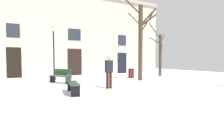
{
  "coord_description": "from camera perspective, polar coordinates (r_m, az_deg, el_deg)",
  "views": [
    {
      "loc": [
        -6.29,
        -9.09,
        1.55
      ],
      "look_at": [
        0.0,
        1.69,
        0.83
      ],
      "focal_mm": 30.82,
      "sensor_mm": 36.0,
      "label": 1
    }
  ],
  "objects": [
    {
      "name": "ground_plane",
      "position": [
        11.16,
        4.4,
        -4.7
      ],
      "size": [
        32.19,
        32.19,
        0.0
      ],
      "primitive_type": "plane",
      "color": "white"
    },
    {
      "name": "building_facade",
      "position": [
        19.0,
        -10.86,
        10.96
      ],
      "size": [
        20.12,
        0.6,
        8.1
      ],
      "color": "beige",
      "rests_on": "ground"
    },
    {
      "name": "tree_near_facade",
      "position": [
        14.23,
        8.54,
        9.19
      ],
      "size": [
        2.27,
        1.49,
        5.94
      ],
      "color": "#423326",
      "rests_on": "ground"
    },
    {
      "name": "tree_center",
      "position": [
        18.32,
        14.05,
        4.81
      ],
      "size": [
        2.16,
        2.01,
        4.75
      ],
      "color": "#423326",
      "rests_on": "ground"
    },
    {
      "name": "streetlamp",
      "position": [
        14.84,
        -16.91,
        6.61
      ],
      "size": [
        0.3,
        0.3,
        4.01
      ],
      "color": "black",
      "rests_on": "ground"
    },
    {
      "name": "litter_bin",
      "position": [
        15.82,
        5.71,
        -0.95
      ],
      "size": [
        0.5,
        0.5,
        0.76
      ],
      "color": "#4C1E19",
      "rests_on": "ground"
    },
    {
      "name": "bench_back_to_back_right",
      "position": [
        12.76,
        -14.96,
        -1.71
      ],
      "size": [
        1.15,
        1.61,
        0.92
      ],
      "rotation": [
        0.0,
        0.0,
        5.19
      ],
      "color": "#2D4C33",
      "rests_on": "ground"
    },
    {
      "name": "bench_back_to_back_left",
      "position": [
        8.81,
        -11.81,
        -3.82
      ],
      "size": [
        0.81,
        1.82,
        0.88
      ],
      "rotation": [
        0.0,
        0.0,
        1.35
      ],
      "color": "#2D4C33",
      "rests_on": "ground"
    },
    {
      "name": "person_crossing_plaza",
      "position": [
        10.01,
        -0.91,
        0.01
      ],
      "size": [
        0.39,
        0.24,
        1.75
      ],
      "rotation": [
        0.0,
        0.0,
        3.1
      ],
      "color": "#350F0F",
      "rests_on": "ground"
    }
  ]
}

